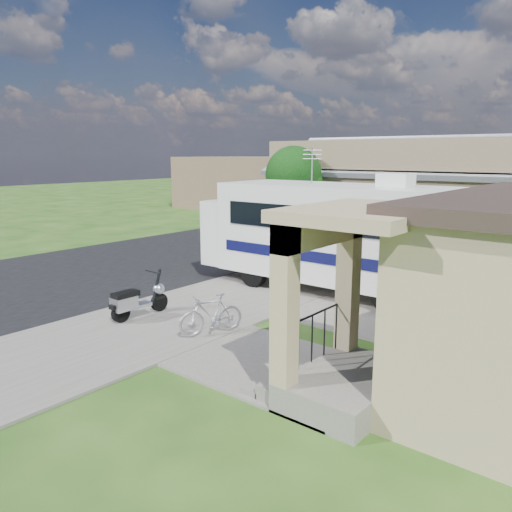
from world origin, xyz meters
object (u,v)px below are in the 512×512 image
Objects in this scene: shrub at (451,285)px; van at (360,208)px; scooter at (136,301)px; bicycle at (211,317)px; pickup_truck at (298,221)px; garden_hose at (321,365)px; motorhome at (332,232)px.

van is (-11.60, 18.00, -0.68)m from shrub.
scooter is at bearing -158.98° from shrub.
bicycle is 21.48m from van.
pickup_truck is (-6.88, 13.46, 0.31)m from bicycle.
scooter is 0.29× the size of van.
van is (-4.57, 20.70, 0.38)m from scooter.
bicycle is at bearing -60.50° from van.
bicycle is at bearing 9.90° from scooter.
shrub is 5.35m from bicycle.
scooter is (-7.03, -2.70, -1.06)m from shrub.
pickup_truck is 16.68m from garden_hose.
motorhome is 4.90× the size of scooter.
shrub is 16.08m from pickup_truck.
garden_hose is at bearing -126.35° from shrub.
scooter reaches higher than bicycle.
shrub is at bearing 53.65° from garden_hose.
van is at bearing 116.10° from garden_hose.
shrub is 1.75× the size of scooter.
scooter is (-2.42, -5.60, -1.36)m from motorhome.
motorhome is at bearing 119.55° from garden_hose.
scooter is at bearing -115.02° from motorhome.
bicycle is 0.28× the size of pickup_truck.
van is 22.59m from garden_hose.
van reaches higher than garden_hose.
scooter reaches higher than garden_hose.
shrub is at bearing 49.00° from bicycle.
motorhome is 18.97× the size of garden_hose.
bicycle is 3.55× the size of garden_hose.
pickup_truck is at bearing 136.12° from shrub.
motorhome is at bearing 67.44° from scooter.
bicycle is (-0.09, -5.23, -1.39)m from motorhome.
van reaches higher than bicycle.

